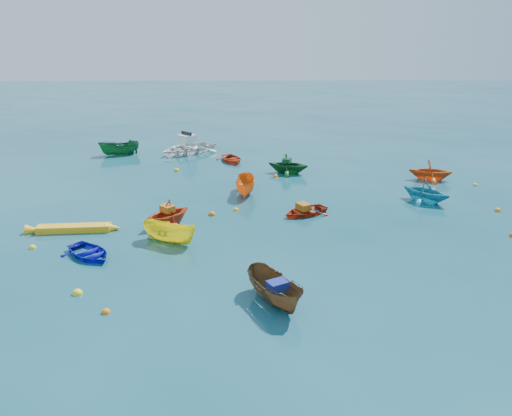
{
  "coord_description": "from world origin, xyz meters",
  "views": [
    {
      "loc": [
        -0.46,
        -19.7,
        9.21
      ],
      "look_at": [
        0.0,
        5.0,
        0.4
      ],
      "focal_mm": 35.0,
      "sensor_mm": 36.0,
      "label": 1
    }
  ],
  "objects": [
    {
      "name": "ground",
      "position": [
        0.0,
        0.0,
        0.0
      ],
      "size": [
        160.0,
        160.0,
        0.0
      ],
      "primitive_type": "plane",
      "color": "#0A4049",
      "rests_on": "ground"
    },
    {
      "name": "dinghy_blue_sw",
      "position": [
        -7.3,
        0.04,
        0.0
      ],
      "size": [
        3.14,
        3.12,
        0.54
      ],
      "primitive_type": "imported",
      "rotation": [
        0.0,
        0.0,
        0.81
      ],
      "color": "#0D0DA8",
      "rests_on": "ground"
    },
    {
      "name": "sampan_brown_mid",
      "position": [
        0.51,
        -4.01,
        0.0
      ],
      "size": [
        2.5,
        3.28,
        1.2
      ],
      "primitive_type": "imported",
      "rotation": [
        0.0,
        0.0,
        0.5
      ],
      "color": "brown",
      "rests_on": "ground"
    },
    {
      "name": "dinghy_orange_w",
      "position": [
        -4.47,
        3.68,
        0.0
      ],
      "size": [
        3.5,
        3.51,
        1.4
      ],
      "primitive_type": "imported",
      "rotation": [
        0.0,
        0.0,
        -0.76
      ],
      "color": "red",
      "rests_on": "ground"
    },
    {
      "name": "sampan_yellow_mid",
      "position": [
        -4.03,
        1.51,
        0.0
      ],
      "size": [
        3.02,
        2.21,
        1.1
      ],
      "primitive_type": "imported",
      "rotation": [
        0.0,
        0.0,
        1.12
      ],
      "color": "yellow",
      "rests_on": "ground"
    },
    {
      "name": "dinghy_cyan_se",
      "position": [
        9.68,
        7.04,
        0.0
      ],
      "size": [
        3.66,
        3.68,
        1.47
      ],
      "primitive_type": "imported",
      "rotation": [
        0.0,
        0.0,
        0.75
      ],
      "color": "teal",
      "rests_on": "ground"
    },
    {
      "name": "sampan_orange_n",
      "position": [
        -0.54,
        8.71,
        0.0
      ],
      "size": [
        1.29,
        3.05,
        1.16
      ],
      "primitive_type": "imported",
      "rotation": [
        0.0,
        0.0,
        -0.06
      ],
      "color": "orange",
      "rests_on": "ground"
    },
    {
      "name": "dinghy_green_n",
      "position": [
        2.35,
        13.2,
        0.0
      ],
      "size": [
        3.31,
        3.06,
        1.44
      ],
      "primitive_type": "imported",
      "rotation": [
        0.0,
        0.0,
        1.27
      ],
      "color": "#135320",
      "rests_on": "ground"
    },
    {
      "name": "dinghy_red_ne",
      "position": [
        2.59,
        5.11,
        0.0
      ],
      "size": [
        3.18,
        2.95,
        0.54
      ],
      "primitive_type": "imported",
      "rotation": [
        0.0,
        0.0,
        -1.01
      ],
      "color": "#AB2D0E",
      "rests_on": "ground"
    },
    {
      "name": "dinghy_red_far",
      "position": [
        -1.61,
        16.47,
        0.0
      ],
      "size": [
        2.76,
        3.21,
        0.56
      ],
      "primitive_type": "imported",
      "rotation": [
        0.0,
        0.0,
        0.36
      ],
      "color": "#AD2E0E",
      "rests_on": "ground"
    },
    {
      "name": "dinghy_orange_far",
      "position": [
        11.49,
        11.4,
        0.0
      ],
      "size": [
        3.15,
        2.87,
        1.43
      ],
      "primitive_type": "imported",
      "rotation": [
        0.0,
        0.0,
        1.35
      ],
      "color": "#D04F13",
      "rests_on": "ground"
    },
    {
      "name": "sampan_green_far",
      "position": [
        -10.45,
        18.79,
        0.0
      ],
      "size": [
        3.32,
        2.08,
        1.2
      ],
      "primitive_type": "imported",
      "rotation": [
        0.0,
        0.0,
        -1.26
      ],
      "color": "#145627",
      "rests_on": "ground"
    },
    {
      "name": "kayak_yellow",
      "position": [
        -8.89,
        2.9,
        0.0
      ],
      "size": [
        4.22,
        0.9,
        0.43
      ],
      "primitive_type": null,
      "rotation": [
        0.0,
        0.0,
        1.64
      ],
      "color": "#FFB016",
      "rests_on": "ground"
    },
    {
      "name": "motorboat_white",
      "position": [
        -5.21,
        19.41,
        0.0
      ],
      "size": [
        5.82,
        5.8,
        1.59
      ],
      "primitive_type": "imported",
      "rotation": [
        0.0,
        0.0,
        -0.79
      ],
      "color": "white",
      "rests_on": "ground"
    },
    {
      "name": "tarp_blue_a",
      "position": [
        0.58,
        -4.14,
        0.76
      ],
      "size": [
        0.84,
        0.77,
        0.33
      ],
      "primitive_type": "cube",
      "rotation": [
        0.0,
        0.0,
        0.5
      ],
      "color": "navy",
      "rests_on": "sampan_brown_mid"
    },
    {
      "name": "tarp_orange_a",
      "position": [
        -4.44,
        3.71,
        0.86
      ],
      "size": [
        0.82,
        0.82,
        0.32
      ],
      "primitive_type": "cube",
      "rotation": [
        0.0,
        0.0,
        -0.76
      ],
      "color": "orange",
      "rests_on": "dinghy_orange_w"
    },
    {
      "name": "tarp_green_b",
      "position": [
        2.25,
        13.23,
        0.88
      ],
      "size": [
        0.69,
        0.79,
        0.33
      ],
      "primitive_type": "cube",
      "rotation": [
        0.0,
        0.0,
        1.27
      ],
      "color": "#104320",
      "rests_on": "dinghy_green_n"
    },
    {
      "name": "tarp_orange_b",
      "position": [
        2.51,
        5.05,
        0.44
      ],
      "size": [
        0.84,
        0.9,
        0.35
      ],
      "primitive_type": "cube",
      "rotation": [
        0.0,
        0.0,
        -1.01
      ],
      "color": "#AF5A12",
      "rests_on": "dinghy_red_ne"
    },
    {
      "name": "buoy_or_a",
      "position": [
        -5.38,
        -4.57,
        0.0
      ],
      "size": [
        0.32,
        0.32,
        0.32
      ],
      "primitive_type": "sphere",
      "color": "orange",
      "rests_on": "ground"
    },
    {
      "name": "buoy_ye_a",
      "position": [
        -6.79,
        -3.23,
        0.0
      ],
      "size": [
        0.39,
        0.39,
        0.39
      ],
      "primitive_type": "sphere",
      "color": "yellow",
      "rests_on": "ground"
    },
    {
      "name": "buoy_ye_b",
      "position": [
        -10.12,
        0.95,
        0.0
      ],
      "size": [
        0.32,
        0.32,
        0.32
      ],
      "primitive_type": "sphere",
      "color": "yellow",
      "rests_on": "ground"
    },
    {
      "name": "buoy_or_c",
      "position": [
        -2.33,
        5.07,
        0.0
      ],
      "size": [
        0.39,
        0.39,
        0.39
      ],
      "primitive_type": "sphere",
      "color": "orange",
      "rests_on": "ground"
    },
    {
      "name": "buoy_ye_c",
      "position": [
        -1.07,
        5.78,
        0.0
      ],
      "size": [
        0.3,
        0.3,
        0.3
      ],
      "primitive_type": "sphere",
      "color": "yellow",
      "rests_on": "ground"
    },
    {
      "name": "buoy_or_d",
      "position": [
        13.1,
        5.41,
        0.0
      ],
      "size": [
        0.34,
        0.34,
        0.34
      ],
      "primitive_type": "sphere",
      "color": "orange",
      "rests_on": "ground"
    },
    {
      "name": "buoy_ye_d",
      "position": [
        -5.36,
        13.91,
        0.0
      ],
      "size": [
        0.38,
        0.38,
        0.38
      ],
      "primitive_type": "sphere",
      "color": "gold",
      "rests_on": "ground"
    },
    {
      "name": "buoy_or_e",
      "position": [
        1.45,
        12.26,
        0.0
      ],
      "size": [
        0.35,
        0.35,
        0.35
      ],
      "primitive_type": "sphere",
      "color": "orange",
      "rests_on": "ground"
    },
    {
      "name": "buoy_ye_e",
      "position": [
        13.91,
        10.08,
        0.0
      ],
      "size": [
        0.29,
        0.29,
        0.29
      ],
      "primitive_type": "sphere",
      "color": "gold",
      "rests_on": "ground"
    }
  ]
}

